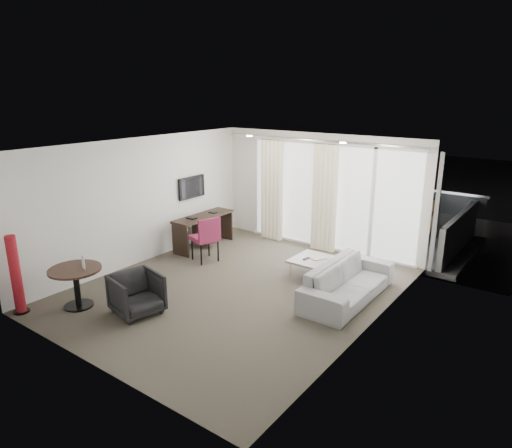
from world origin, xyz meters
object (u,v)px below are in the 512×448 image
Objects in this scene: desk at (204,231)px; rattan_chair_a at (369,225)px; sofa at (348,282)px; rattan_chair_b at (420,219)px; tub_armchair at (137,294)px; red_lamp at (16,275)px; round_table at (77,288)px; desk_chair at (205,238)px; coffee_table at (314,268)px.

rattan_chair_a is (2.86, 2.78, -0.01)m from desk.
rattan_chair_b reaches higher than sofa.
red_lamp is at bearing 137.81° from tub_armchair.
round_table is 6.76m from rattan_chair_a.
coffee_table is at bearing 33.33° from desk_chair.
red_lamp is at bearing 131.44° from sofa.
desk_chair is at bearing 84.68° from round_table.
rattan_chair_a is at bearing 44.23° from desk.
tub_armchair is 0.84× the size of rattan_chair_b.
tub_armchair is (1.35, -3.07, -0.04)m from desk.
round_table is at bearing -88.62° from rattan_chair_a.
desk is at bearing 178.74° from coffee_table.
tub_armchair is 0.90× the size of coffee_table.
round_table reaches higher than tub_armchair.
desk is 1.87× the size of round_table.
rattan_chair_b is (3.40, 7.28, 0.10)m from round_table.
desk is 1.95× the size of coffee_table.
tub_armchair is at bearing 35.18° from red_lamp.
sofa is at bearing -32.53° from tub_armchair.
rattan_chair_b is (3.98, 7.95, -0.22)m from red_lamp.
sofa is 4.34m from rattan_chair_b.
rattan_chair_b is at bearing 64.94° from round_table.
desk is 5.33m from rattan_chair_b.
rattan_chair_a is at bearing -1.74° from tub_armchair.
desk_chair reaches higher than sofa.
round_table is 0.39× the size of sofa.
tub_armchair is 6.04m from rattan_chair_a.
desk is at bearing 86.98° from red_lamp.
red_lamp reaches higher than rattan_chair_b.
sofa is (0.94, -0.50, 0.13)m from coffee_table.
desk is 1.82× the size of rattan_chair_b.
red_lamp reaches higher than round_table.
desk reaches higher than sofa.
tub_armchair reaches higher than coffee_table.
red_lamp is (-0.58, -0.68, 0.32)m from round_table.
coffee_table is at bearing 53.10° from round_table.
round_table is 4.31m from coffee_table.
round_table is 0.65× the size of red_lamp.
red_lamp is 1.78× the size of tub_armchair.
desk is 3.99m from rattan_chair_a.
sofa is at bearing -49.97° from rattan_chair_a.
rattan_chair_b is at bearing 63.41° from red_lamp.
tub_armchair is at bearing 134.83° from sofa.
red_lamp reaches higher than sofa.
rattan_chair_b is at bearing 70.56° from rattan_chair_a.
red_lamp is at bearing -90.80° from rattan_chair_a.
desk is 1.21× the size of red_lamp.
desk is at bearing -112.73° from rattan_chair_a.
red_lamp reaches higher than rattan_chair_a.
sofa is 2.47× the size of rattan_chair_b.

